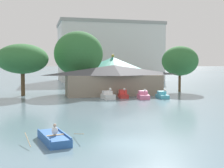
% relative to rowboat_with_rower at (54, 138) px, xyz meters
% --- Properties ---
extents(ground_plane, '(2000.00, 2000.00, 0.00)m').
position_rel_rowboat_with_rower_xyz_m(ground_plane, '(4.77, -1.47, -0.29)').
color(ground_plane, slate).
extents(rowboat_with_rower, '(3.93, 4.07, 1.32)m').
position_rel_rowboat_with_rower_xyz_m(rowboat_with_rower, '(0.00, 0.00, 0.00)').
color(rowboat_with_rower, '#2D60AD').
rests_on(rowboat_with_rower, ground).
extents(pedal_boat_white, '(1.88, 2.81, 1.82)m').
position_rel_rowboat_with_rower_xyz_m(pedal_boat_white, '(9.48, 23.48, 0.24)').
color(pedal_boat_white, white).
rests_on(pedal_boat_white, ground).
extents(pedal_boat_red, '(1.47, 2.34, 1.67)m').
position_rel_rowboat_with_rower_xyz_m(pedal_boat_red, '(12.20, 24.36, 0.24)').
color(pedal_boat_red, red).
rests_on(pedal_boat_red, ground).
extents(pedal_boat_pink, '(1.89, 2.94, 1.67)m').
position_rel_rowboat_with_rower_xyz_m(pedal_boat_pink, '(14.90, 22.38, 0.21)').
color(pedal_boat_pink, pink).
rests_on(pedal_boat_pink, ground).
extents(pedal_boat_cyan, '(1.46, 2.54, 1.56)m').
position_rel_rowboat_with_rower_xyz_m(pedal_boat_cyan, '(18.02, 22.19, 0.18)').
color(pedal_boat_cyan, '#4CB7CC').
rests_on(pedal_boat_cyan, ground).
extents(boathouse, '(17.72, 6.04, 5.26)m').
position_rel_rowboat_with_rower_xyz_m(boathouse, '(11.84, 28.72, 2.47)').
color(boathouse, gray).
rests_on(boathouse, ground).
extents(green_roof_pavilion, '(13.23, 13.23, 7.72)m').
position_rel_rowboat_with_rower_xyz_m(green_roof_pavilion, '(15.61, 44.19, 3.85)').
color(green_roof_pavilion, brown).
rests_on(green_roof_pavilion, ground).
extents(shoreline_tree_tall_left, '(8.76, 8.76, 8.87)m').
position_rel_rowboat_with_rower_xyz_m(shoreline_tree_tall_left, '(-3.50, 31.85, 6.01)').
color(shoreline_tree_tall_left, brown).
rests_on(shoreline_tree_tall_left, ground).
extents(shoreline_tree_mid, '(9.27, 9.27, 11.63)m').
position_rel_rowboat_with_rower_xyz_m(shoreline_tree_mid, '(6.57, 35.11, 7.11)').
color(shoreline_tree_mid, brown).
rests_on(shoreline_tree_mid, ground).
extents(shoreline_tree_right, '(7.07, 7.07, 8.96)m').
position_rel_rowboat_with_rower_xyz_m(shoreline_tree_right, '(26.02, 31.80, 5.76)').
color(shoreline_tree_right, brown).
rests_on(shoreline_tree_right, ground).
extents(background_building_block, '(33.78, 18.51, 19.22)m').
position_rel_rowboat_with_rower_xyz_m(background_building_block, '(22.54, 75.84, 9.34)').
color(background_building_block, silver).
rests_on(background_building_block, ground).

